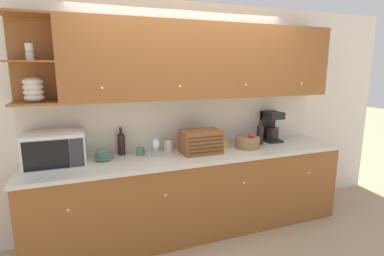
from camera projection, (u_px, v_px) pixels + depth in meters
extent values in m
plane|color=tan|center=(186.00, 217.00, 3.82)|extent=(24.00, 24.00, 0.00)
cube|color=white|center=(184.00, 116.00, 3.59)|extent=(5.94, 0.06, 2.60)
cube|color=#935628|center=(195.00, 194.00, 3.43)|extent=(3.54, 0.65, 0.89)
cube|color=silver|center=(196.00, 155.00, 3.33)|extent=(3.56, 0.68, 0.04)
sphere|color=white|center=(68.00, 210.00, 2.63)|extent=(0.03, 0.03, 0.03)
sphere|color=white|center=(165.00, 195.00, 2.94)|extent=(0.03, 0.03, 0.03)
sphere|color=white|center=(244.00, 183.00, 3.25)|extent=(0.03, 0.03, 0.03)
sphere|color=white|center=(309.00, 173.00, 3.56)|extent=(0.03, 0.03, 0.03)
cube|color=silver|center=(185.00, 122.00, 3.57)|extent=(3.54, 0.01, 0.60)
cube|color=#935628|center=(208.00, 61.00, 3.35)|extent=(3.12, 0.35, 0.82)
cube|color=#935628|center=(33.00, 60.00, 2.88)|extent=(0.42, 0.02, 0.82)
cube|color=#935628|center=(35.00, 103.00, 2.81)|extent=(0.42, 0.35, 0.02)
cube|color=#935628|center=(31.00, 61.00, 2.73)|extent=(0.42, 0.35, 0.02)
cube|color=#935628|center=(26.00, 14.00, 2.65)|extent=(0.42, 0.35, 0.02)
sphere|color=white|center=(102.00, 88.00, 2.83)|extent=(0.03, 0.03, 0.03)
sphere|color=white|center=(180.00, 86.00, 3.10)|extent=(0.03, 0.03, 0.03)
sphere|color=white|center=(246.00, 85.00, 3.37)|extent=(0.03, 0.03, 0.03)
sphere|color=white|center=(302.00, 84.00, 3.64)|extent=(0.03, 0.03, 0.03)
ellipsoid|color=silver|center=(34.00, 98.00, 2.80)|extent=(0.18, 0.18, 0.08)
ellipsoid|color=silver|center=(34.00, 92.00, 2.79)|extent=(0.18, 0.18, 0.08)
ellipsoid|color=silver|center=(33.00, 87.00, 2.78)|extent=(0.18, 0.18, 0.08)
ellipsoid|color=silver|center=(33.00, 82.00, 2.77)|extent=(0.18, 0.18, 0.08)
cylinder|color=silver|center=(30.00, 56.00, 2.72)|extent=(0.07, 0.07, 0.08)
cylinder|color=silver|center=(29.00, 47.00, 2.71)|extent=(0.07, 0.07, 0.08)
cube|color=silver|center=(55.00, 149.00, 2.88)|extent=(0.55, 0.40, 0.34)
cube|color=black|center=(46.00, 156.00, 2.67)|extent=(0.38, 0.01, 0.27)
cube|color=#2D2D33|center=(77.00, 153.00, 2.76)|extent=(0.12, 0.01, 0.27)
ellipsoid|color=slate|center=(104.00, 158.00, 3.10)|extent=(0.19, 0.19, 0.04)
ellipsoid|color=slate|center=(104.00, 156.00, 3.09)|extent=(0.18, 0.18, 0.05)
ellipsoid|color=slate|center=(104.00, 153.00, 3.09)|extent=(0.17, 0.17, 0.04)
ellipsoid|color=slate|center=(103.00, 151.00, 3.09)|extent=(0.16, 0.16, 0.04)
cylinder|color=black|center=(121.00, 145.00, 3.27)|extent=(0.08, 0.08, 0.21)
sphere|color=black|center=(121.00, 136.00, 3.25)|extent=(0.08, 0.08, 0.08)
cylinder|color=black|center=(121.00, 131.00, 3.24)|extent=(0.03, 0.03, 0.07)
cylinder|color=#4C845B|center=(140.00, 151.00, 3.26)|extent=(0.08, 0.08, 0.09)
torus|color=#4C845B|center=(144.00, 151.00, 3.28)|extent=(0.01, 0.06, 0.06)
cylinder|color=silver|center=(156.00, 157.00, 3.21)|extent=(0.08, 0.08, 0.01)
cylinder|color=silver|center=(156.00, 153.00, 3.20)|extent=(0.01, 0.01, 0.08)
ellipsoid|color=silver|center=(156.00, 144.00, 3.18)|extent=(0.08, 0.08, 0.11)
cylinder|color=silver|center=(168.00, 146.00, 3.39)|extent=(0.10, 0.10, 0.14)
cylinder|color=gray|center=(168.00, 139.00, 3.38)|extent=(0.11, 0.11, 0.01)
cube|color=brown|center=(201.00, 142.00, 3.34)|extent=(0.44, 0.28, 0.26)
cube|color=#4B2C16|center=(206.00, 152.00, 3.22)|extent=(0.40, 0.01, 0.02)
cube|color=#4B2C16|center=(206.00, 148.00, 3.21)|extent=(0.40, 0.01, 0.02)
cube|color=#4B2C16|center=(206.00, 145.00, 3.21)|extent=(0.40, 0.01, 0.02)
cube|color=#4B2C16|center=(206.00, 141.00, 3.20)|extent=(0.40, 0.01, 0.02)
cube|color=#4B2C16|center=(206.00, 137.00, 3.19)|extent=(0.40, 0.01, 0.02)
cylinder|color=gold|center=(224.00, 144.00, 3.57)|extent=(0.08, 0.08, 0.09)
torus|color=gold|center=(227.00, 143.00, 3.58)|extent=(0.01, 0.06, 0.06)
cylinder|color=#937047|center=(247.00, 142.00, 3.57)|extent=(0.29, 0.29, 0.13)
sphere|color=red|center=(251.00, 135.00, 3.54)|extent=(0.08, 0.08, 0.08)
cylinder|color=black|center=(260.00, 136.00, 3.73)|extent=(0.08, 0.08, 0.21)
sphere|color=black|center=(260.00, 128.00, 3.71)|extent=(0.08, 0.08, 0.08)
cylinder|color=black|center=(261.00, 123.00, 3.70)|extent=(0.03, 0.03, 0.07)
cube|color=black|center=(271.00, 140.00, 3.89)|extent=(0.20, 0.25, 0.03)
cylinder|color=black|center=(272.00, 133.00, 3.86)|extent=(0.15, 0.15, 0.15)
cube|color=black|center=(268.00, 125.00, 3.94)|extent=(0.20, 0.06, 0.39)
cube|color=black|center=(273.00, 115.00, 3.83)|extent=(0.20, 0.25, 0.09)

